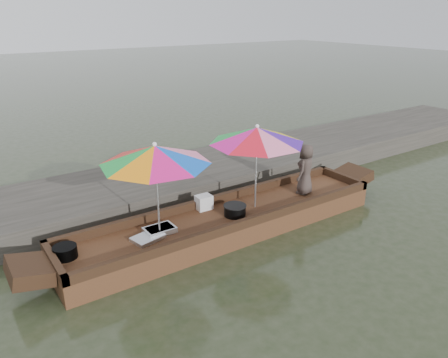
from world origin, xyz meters
TOP-DOWN VIEW (x-y plane):
  - water at (0.00, 0.00)m, footprint 80.00×80.00m
  - dock at (0.00, 2.20)m, footprint 22.00×2.20m
  - boat_hull at (0.00, 0.00)m, footprint 6.02×1.20m
  - cooking_pot at (-2.76, 0.16)m, footprint 0.35×0.35m
  - tray_crayfish at (-1.28, 0.08)m, footprint 0.49×0.34m
  - tray_scallop at (-1.54, -0.03)m, footprint 0.55×0.44m
  - charcoal_grill at (0.11, -0.09)m, footprint 0.38×0.38m
  - supply_bag at (-0.21, 0.45)m, footprint 0.29×0.23m
  - vendor at (1.83, -0.03)m, footprint 0.58×0.50m
  - umbrella_bow at (-1.32, 0.00)m, footprint 2.05×2.05m
  - umbrella_stern at (0.62, 0.00)m, footprint 2.14×2.14m

SIDE VIEW (x-z plane):
  - water at x=0.00m, z-range 0.00..0.00m
  - boat_hull at x=0.00m, z-range 0.00..0.35m
  - dock at x=0.00m, z-range 0.00..0.50m
  - tray_scallop at x=-1.54m, z-range 0.35..0.41m
  - tray_crayfish at x=-1.28m, z-range 0.35..0.44m
  - charcoal_grill at x=0.11m, z-range 0.35..0.53m
  - cooking_pot at x=-2.76m, z-range 0.35..0.53m
  - supply_bag at x=-0.21m, z-range 0.35..0.61m
  - vendor at x=1.83m, z-range 0.35..1.36m
  - umbrella_bow at x=-1.32m, z-range 0.35..1.90m
  - umbrella_stern at x=0.62m, z-range 0.35..1.90m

